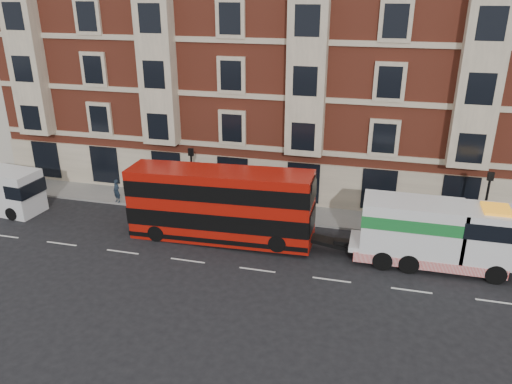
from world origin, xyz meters
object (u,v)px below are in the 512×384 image
at_px(double_decker_bus, 220,204).
at_px(tow_truck, 435,233).
at_px(box_van, 0,190).
at_px(pedestrian, 117,191).

bearing_deg(double_decker_bus, tow_truck, -0.00).
bearing_deg(box_van, pedestrian, 26.55).
relative_size(double_decker_bus, tow_truck, 1.25).
xyz_separation_m(double_decker_bus, tow_truck, (12.06, -0.00, -0.41)).
bearing_deg(tow_truck, box_van, 178.97).
bearing_deg(double_decker_bus, pedestrian, 159.27).
relative_size(tow_truck, pedestrian, 5.27).
xyz_separation_m(double_decker_bus, pedestrian, (-8.67, 3.28, -1.36)).
distance_m(box_van, pedestrian, 7.66).
bearing_deg(pedestrian, tow_truck, 14.54).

